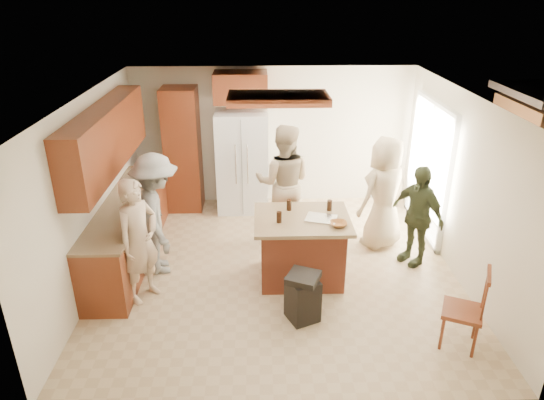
{
  "coord_description": "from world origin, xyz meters",
  "views": [
    {
      "loc": [
        -0.26,
        -6.01,
        3.78
      ],
      "look_at": [
        -0.09,
        -0.12,
        1.15
      ],
      "focal_mm": 32.0,
      "sensor_mm": 36.0,
      "label": 1
    }
  ],
  "objects_px": {
    "person_front_left": "(139,241)",
    "person_behind_right": "(384,193)",
    "person_behind_left": "(284,183)",
    "trash_bin": "(303,297)",
    "spindle_chair": "(464,311)",
    "kitchen_island": "(301,248)",
    "person_side_right": "(417,215)",
    "refrigerator": "(242,162)",
    "person_counter": "(157,215)"
  },
  "relations": [
    {
      "from": "person_front_left",
      "to": "person_behind_right",
      "type": "distance_m",
      "value": 3.66
    },
    {
      "from": "person_behind_right",
      "to": "person_behind_left",
      "type": "bearing_deg",
      "value": -45.74
    },
    {
      "from": "trash_bin",
      "to": "person_behind_right",
      "type": "bearing_deg",
      "value": 53.05
    },
    {
      "from": "person_behind_left",
      "to": "trash_bin",
      "type": "height_order",
      "value": "person_behind_left"
    },
    {
      "from": "trash_bin",
      "to": "spindle_chair",
      "type": "height_order",
      "value": "spindle_chair"
    },
    {
      "from": "person_behind_right",
      "to": "trash_bin",
      "type": "xyz_separation_m",
      "value": [
        -1.38,
        -1.84,
        -0.56
      ]
    },
    {
      "from": "person_behind_left",
      "to": "kitchen_island",
      "type": "distance_m",
      "value": 1.35
    },
    {
      "from": "kitchen_island",
      "to": "trash_bin",
      "type": "xyz_separation_m",
      "value": [
        -0.06,
        -0.92,
        -0.16
      ]
    },
    {
      "from": "spindle_chair",
      "to": "person_front_left",
      "type": "bearing_deg",
      "value": 164.66
    },
    {
      "from": "person_front_left",
      "to": "kitchen_island",
      "type": "height_order",
      "value": "person_front_left"
    },
    {
      "from": "spindle_chair",
      "to": "trash_bin",
      "type": "bearing_deg",
      "value": 163.45
    },
    {
      "from": "person_side_right",
      "to": "trash_bin",
      "type": "distance_m",
      "value": 2.23
    },
    {
      "from": "person_behind_left",
      "to": "person_side_right",
      "type": "distance_m",
      "value": 2.07
    },
    {
      "from": "person_behind_left",
      "to": "refrigerator",
      "type": "bearing_deg",
      "value": -50.46
    },
    {
      "from": "person_front_left",
      "to": "trash_bin",
      "type": "distance_m",
      "value": 2.16
    },
    {
      "from": "kitchen_island",
      "to": "trash_bin",
      "type": "distance_m",
      "value": 0.94
    },
    {
      "from": "person_front_left",
      "to": "person_behind_left",
      "type": "height_order",
      "value": "person_behind_left"
    },
    {
      "from": "person_front_left",
      "to": "spindle_chair",
      "type": "distance_m",
      "value": 3.94
    },
    {
      "from": "person_behind_left",
      "to": "person_front_left",
      "type": "bearing_deg",
      "value": 48.79
    },
    {
      "from": "person_counter",
      "to": "spindle_chair",
      "type": "bearing_deg",
      "value": -131.33
    },
    {
      "from": "person_behind_right",
      "to": "trash_bin",
      "type": "relative_size",
      "value": 2.79
    },
    {
      "from": "refrigerator",
      "to": "person_front_left",
      "type": "bearing_deg",
      "value": -114.03
    },
    {
      "from": "person_behind_left",
      "to": "person_counter",
      "type": "distance_m",
      "value": 2.05
    },
    {
      "from": "trash_bin",
      "to": "person_front_left",
      "type": "bearing_deg",
      "value": 165.72
    },
    {
      "from": "person_behind_right",
      "to": "spindle_chair",
      "type": "bearing_deg",
      "value": 65.82
    },
    {
      "from": "person_front_left",
      "to": "kitchen_island",
      "type": "xyz_separation_m",
      "value": [
        2.09,
        0.41,
        -0.36
      ]
    },
    {
      "from": "person_behind_left",
      "to": "person_behind_right",
      "type": "height_order",
      "value": "person_behind_left"
    },
    {
      "from": "person_side_right",
      "to": "kitchen_island",
      "type": "relative_size",
      "value": 1.18
    },
    {
      "from": "person_side_right",
      "to": "spindle_chair",
      "type": "distance_m",
      "value": 1.86
    },
    {
      "from": "refrigerator",
      "to": "spindle_chair",
      "type": "xyz_separation_m",
      "value": [
        2.56,
        -3.79,
        -0.45
      ]
    },
    {
      "from": "trash_bin",
      "to": "kitchen_island",
      "type": "bearing_deg",
      "value": 86.5
    },
    {
      "from": "person_front_left",
      "to": "person_counter",
      "type": "bearing_deg",
      "value": 24.87
    },
    {
      "from": "kitchen_island",
      "to": "person_side_right",
      "type": "bearing_deg",
      "value": 13.02
    },
    {
      "from": "spindle_chair",
      "to": "kitchen_island",
      "type": "bearing_deg",
      "value": 139.61
    },
    {
      "from": "refrigerator",
      "to": "spindle_chair",
      "type": "distance_m",
      "value": 4.59
    },
    {
      "from": "person_behind_left",
      "to": "person_behind_right",
      "type": "xyz_separation_m",
      "value": [
        1.51,
        -0.34,
        -0.05
      ]
    },
    {
      "from": "person_behind_left",
      "to": "kitchen_island",
      "type": "relative_size",
      "value": 1.46
    },
    {
      "from": "spindle_chair",
      "to": "person_counter",
      "type": "bearing_deg",
      "value": 154.97
    },
    {
      "from": "person_side_right",
      "to": "person_behind_right",
      "type": "bearing_deg",
      "value": -178.17
    },
    {
      "from": "person_side_right",
      "to": "kitchen_island",
      "type": "xyz_separation_m",
      "value": [
        -1.69,
        -0.39,
        -0.28
      ]
    },
    {
      "from": "kitchen_island",
      "to": "person_front_left",
      "type": "bearing_deg",
      "value": -168.98
    },
    {
      "from": "person_front_left",
      "to": "kitchen_island",
      "type": "distance_m",
      "value": 2.15
    },
    {
      "from": "refrigerator",
      "to": "trash_bin",
      "type": "height_order",
      "value": "refrigerator"
    },
    {
      "from": "person_behind_right",
      "to": "person_counter",
      "type": "relative_size",
      "value": 1.01
    },
    {
      "from": "refrigerator",
      "to": "kitchen_island",
      "type": "distance_m",
      "value": 2.53
    },
    {
      "from": "person_front_left",
      "to": "refrigerator",
      "type": "xyz_separation_m",
      "value": [
        1.23,
        2.75,
        0.07
      ]
    },
    {
      "from": "person_side_right",
      "to": "person_behind_left",
      "type": "bearing_deg",
      "value": -147.43
    },
    {
      "from": "person_front_left",
      "to": "trash_bin",
      "type": "xyz_separation_m",
      "value": [
        2.03,
        -0.52,
        -0.51
      ]
    },
    {
      "from": "trash_bin",
      "to": "person_behind_left",
      "type": "bearing_deg",
      "value": 93.35
    },
    {
      "from": "person_behind_left",
      "to": "trash_bin",
      "type": "bearing_deg",
      "value": 100.99
    }
  ]
}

